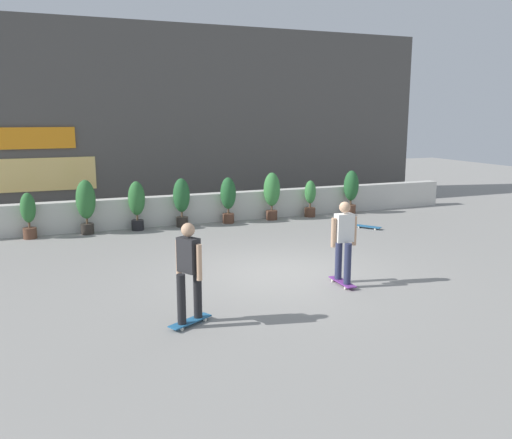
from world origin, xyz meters
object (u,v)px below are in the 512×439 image
object	(u,v)px
potted_plant_2	(137,202)
skateboard_near_camera	(368,227)
potted_plant_1	(86,203)
potted_plant_5	(272,192)
potted_plant_4	(228,197)
skater_by_wall_left	(189,269)
potted_plant_6	(310,197)
skater_mid_plaza	(344,239)
potted_plant_0	(28,213)
potted_plant_3	(182,199)
potted_plant_7	(351,189)

from	to	relation	value
potted_plant_2	skateboard_near_camera	xyz separation A→B (m)	(6.44, -2.36, -0.78)
potted_plant_1	potted_plant_5	world-z (taller)	potted_plant_1
potted_plant_4	skater_by_wall_left	bearing A→B (deg)	-113.29
skateboard_near_camera	potted_plant_6	bearing A→B (deg)	107.03
potted_plant_6	skater_mid_plaza	xyz separation A→B (m)	(-2.80, -6.78, 0.29)
potted_plant_5	skater_by_wall_left	size ratio (longest dim) A/B	0.90
skater_mid_plaza	potted_plant_5	bearing A→B (deg)	78.29
potted_plant_0	skater_mid_plaza	world-z (taller)	skater_mid_plaza
skater_by_wall_left	skater_mid_plaza	distance (m)	3.49
potted_plant_3	potted_plant_0	bearing A→B (deg)	180.00
potted_plant_4	skateboard_near_camera	bearing A→B (deg)	-33.22
potted_plant_0	potted_plant_3	world-z (taller)	potted_plant_3
potted_plant_2	skater_mid_plaza	distance (m)	7.38
potted_plant_1	potted_plant_7	bearing A→B (deg)	0.00
potted_plant_3	skater_by_wall_left	size ratio (longest dim) A/B	0.87
potted_plant_2	skateboard_near_camera	size ratio (longest dim) A/B	1.87
potted_plant_2	skateboard_near_camera	world-z (taller)	potted_plant_2
potted_plant_4	skater_by_wall_left	world-z (taller)	skater_by_wall_left
skateboard_near_camera	potted_plant_5	bearing A→B (deg)	131.89
potted_plant_4	skater_by_wall_left	xyz separation A→B (m)	(-3.30, -7.67, 0.11)
potted_plant_1	skater_by_wall_left	bearing A→B (deg)	-82.89
skateboard_near_camera	potted_plant_3	bearing A→B (deg)	155.14
potted_plant_2	potted_plant_4	world-z (taller)	potted_plant_2
potted_plant_1	potted_plant_6	xyz separation A→B (m)	(7.14, 0.00, -0.26)
potted_plant_7	skater_mid_plaza	distance (m)	8.07
potted_plant_0	potted_plant_7	bearing A→B (deg)	-0.00
potted_plant_0	potted_plant_7	xyz separation A→B (m)	(10.22, -0.00, 0.16)
potted_plant_0	skater_by_wall_left	distance (m)	8.06
potted_plant_4	potted_plant_3	bearing A→B (deg)	180.00
potted_plant_0	skater_by_wall_left	size ratio (longest dim) A/B	0.75
potted_plant_1	potted_plant_2	world-z (taller)	potted_plant_1
potted_plant_2	skater_by_wall_left	xyz separation A→B (m)	(-0.47, -7.67, 0.10)
potted_plant_0	skater_mid_plaza	distance (m)	8.96
skater_by_wall_left	potted_plant_5	bearing A→B (deg)	58.02
potted_plant_3	potted_plant_4	size ratio (longest dim) A/B	1.03
potted_plant_7	skater_by_wall_left	size ratio (longest dim) A/B	0.87
skater_by_wall_left	skateboard_near_camera	xyz separation A→B (m)	(6.90, 5.31, -0.88)
potted_plant_6	potted_plant_7	xyz separation A→B (m)	(1.57, -0.00, 0.21)
potted_plant_0	potted_plant_7	distance (m)	10.23
potted_plant_0	potted_plant_2	distance (m)	2.94
skater_by_wall_left	skateboard_near_camera	world-z (taller)	skater_by_wall_left
potted_plant_1	skateboard_near_camera	bearing A→B (deg)	-16.71
potted_plant_2	potted_plant_6	size ratio (longest dim) A/B	1.20
potted_plant_4	potted_plant_2	bearing A→B (deg)	180.00
potted_plant_0	potted_plant_1	distance (m)	1.53
potted_plant_2	potted_plant_7	bearing A→B (deg)	0.00
potted_plant_1	potted_plant_3	distance (m)	2.77
potted_plant_4	potted_plant_5	world-z (taller)	potted_plant_5
skateboard_near_camera	skater_by_wall_left	bearing A→B (deg)	-142.44
potted_plant_2	potted_plant_6	world-z (taller)	potted_plant_2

